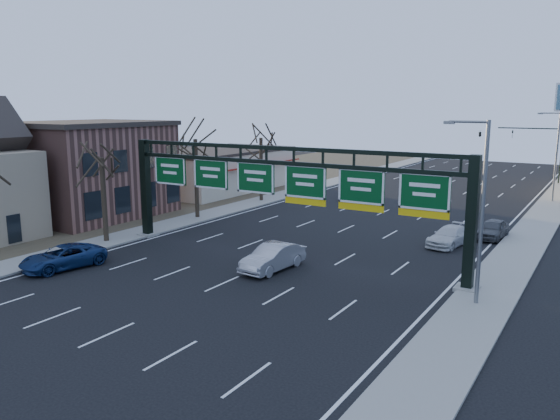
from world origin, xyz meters
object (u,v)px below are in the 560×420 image
Objects in this scene: car_silver_sedan at (273,257)px; car_white_wagon at (450,236)px; car_blue_suv at (63,257)px; sign_gantry at (282,187)px.

car_silver_sedan is 13.61m from car_white_wagon.
car_white_wagon is (7.40, 11.42, -0.11)m from car_silver_sedan.
car_white_wagon is at bearing 61.65° from car_silver_sedan.
car_blue_suv reaches higher than car_white_wagon.
car_silver_sedan is at bearing 40.55° from car_blue_suv.
car_blue_suv is 1.09× the size of car_white_wagon.
sign_gantry is 4.94× the size of car_blue_suv.
car_blue_suv is 25.52m from car_white_wagon.
car_blue_suv is at bearing -145.18° from car_silver_sedan.
sign_gantry is 12.85m from car_white_wagon.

